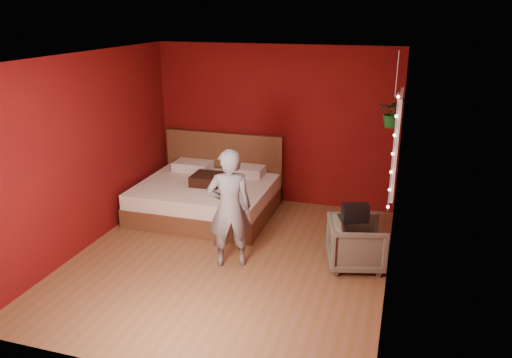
% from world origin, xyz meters
% --- Properties ---
extents(floor, '(4.50, 4.50, 0.00)m').
position_xyz_m(floor, '(0.00, 0.00, 0.00)').
color(floor, brown).
rests_on(floor, ground).
extents(room_walls, '(4.04, 4.54, 2.62)m').
position_xyz_m(room_walls, '(0.00, 0.00, 1.68)').
color(room_walls, '#5D0E09').
rests_on(room_walls, ground).
extents(window, '(0.05, 0.97, 1.27)m').
position_xyz_m(window, '(1.97, 0.90, 1.50)').
color(window, white).
rests_on(window, room_walls).
extents(fairy_lights, '(0.04, 0.04, 1.45)m').
position_xyz_m(fairy_lights, '(1.94, 0.37, 1.50)').
color(fairy_lights, silver).
rests_on(fairy_lights, room_walls).
extents(bed, '(2.07, 1.76, 1.14)m').
position_xyz_m(bed, '(-0.87, 1.42, 0.30)').
color(bed, brown).
rests_on(bed, ground).
extents(person, '(0.66, 0.57, 1.54)m').
position_xyz_m(person, '(0.05, -0.11, 0.77)').
color(person, slate).
rests_on(person, ground).
extents(armchair, '(0.84, 0.82, 0.63)m').
position_xyz_m(armchair, '(1.60, 0.30, 0.31)').
color(armchair, '#5D5D4A').
rests_on(armchair, ground).
extents(handbag, '(0.36, 0.27, 0.23)m').
position_xyz_m(handbag, '(1.56, 0.27, 0.74)').
color(handbag, black).
rests_on(handbag, armchair).
extents(throw_pillow, '(0.46, 0.46, 0.16)m').
position_xyz_m(throw_pillow, '(-0.82, 1.30, 0.60)').
color(throw_pillow, '#321810').
rests_on(throw_pillow, bed).
extents(hanging_plant, '(0.42, 0.37, 1.03)m').
position_xyz_m(hanging_plant, '(1.88, 1.48, 1.78)').
color(hanging_plant, silver).
rests_on(hanging_plant, room_walls).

